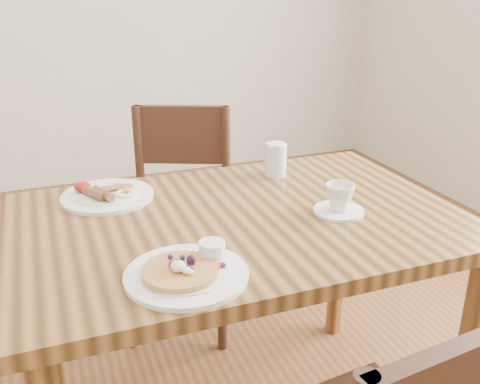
{
  "coord_description": "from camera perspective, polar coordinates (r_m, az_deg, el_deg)",
  "views": [
    {
      "loc": [
        -0.48,
        -1.24,
        1.35
      ],
      "look_at": [
        0.0,
        0.0,
        0.82
      ],
      "focal_mm": 40.0,
      "sensor_mm": 36.0,
      "label": 1
    }
  ],
  "objects": [
    {
      "name": "breakfast_plate",
      "position": [
        1.62,
        -14.11,
        -0.27
      ],
      "size": [
        0.27,
        0.27,
        0.04
      ],
      "color": "white",
      "rests_on": "dining_table"
    },
    {
      "name": "dining_table",
      "position": [
        1.5,
        -0.0,
        -6.01
      ],
      "size": [
        1.2,
        0.8,
        0.75
      ],
      "color": "brown",
      "rests_on": "ground"
    },
    {
      "name": "chair_far",
      "position": [
        2.16,
        -6.42,
        -1.73
      ],
      "size": [
        0.55,
        0.55,
        0.88
      ],
      "rotation": [
        0.0,
        0.0,
        2.74
      ],
      "color": "#3C2215",
      "rests_on": "ground"
    },
    {
      "name": "pancake_plate",
      "position": [
        1.17,
        -5.59,
        -8.37
      ],
      "size": [
        0.27,
        0.27,
        0.06
      ],
      "color": "white",
      "rests_on": "dining_table"
    },
    {
      "name": "water_glass",
      "position": [
        1.74,
        3.84,
        3.44
      ],
      "size": [
        0.07,
        0.07,
        0.11
      ],
      "primitive_type": "cylinder",
      "color": "silver",
      "rests_on": "dining_table"
    },
    {
      "name": "teacup_saucer",
      "position": [
        1.49,
        10.56,
        -0.85
      ],
      "size": [
        0.14,
        0.14,
        0.08
      ],
      "color": "white",
      "rests_on": "dining_table"
    }
  ]
}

